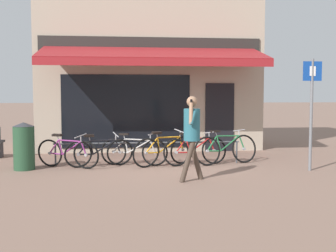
{
  "coord_description": "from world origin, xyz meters",
  "views": [
    {
      "loc": [
        -0.91,
        -10.29,
        1.76
      ],
      "look_at": [
        0.13,
        -0.94,
        1.05
      ],
      "focal_mm": 45.0,
      "sensor_mm": 36.0,
      "label": 1
    }
  ],
  "objects_px": {
    "bicycle_red": "(195,150)",
    "pedestrian_adult": "(192,129)",
    "bicycle_purple": "(67,153)",
    "bicycle_silver": "(134,151)",
    "bicycle_green": "(226,149)",
    "bicycle_black": "(99,152)",
    "litter_bin": "(24,146)",
    "parking_sign": "(311,103)",
    "bicycle_orange": "(165,150)"
  },
  "relations": [
    {
      "from": "bicycle_purple",
      "to": "bicycle_green",
      "type": "relative_size",
      "value": 0.88
    },
    {
      "from": "bicycle_purple",
      "to": "bicycle_red",
      "type": "distance_m",
      "value": 3.11
    },
    {
      "from": "bicycle_green",
      "to": "bicycle_silver",
      "type": "bearing_deg",
      "value": 160.81
    },
    {
      "from": "bicycle_purple",
      "to": "parking_sign",
      "type": "xyz_separation_m",
      "value": [
        5.62,
        -0.96,
        1.2
      ]
    },
    {
      "from": "bicycle_green",
      "to": "bicycle_orange",
      "type": "bearing_deg",
      "value": 166.86
    },
    {
      "from": "bicycle_green",
      "to": "litter_bin",
      "type": "xyz_separation_m",
      "value": [
        -4.88,
        -0.27,
        0.17
      ]
    },
    {
      "from": "bicycle_silver",
      "to": "bicycle_red",
      "type": "xyz_separation_m",
      "value": [
        1.52,
        -0.11,
        0.01
      ]
    },
    {
      "from": "litter_bin",
      "to": "parking_sign",
      "type": "distance_m",
      "value": 6.72
    },
    {
      "from": "bicycle_green",
      "to": "pedestrian_adult",
      "type": "bearing_deg",
      "value": -139.33
    },
    {
      "from": "bicycle_silver",
      "to": "bicycle_orange",
      "type": "bearing_deg",
      "value": 0.96
    },
    {
      "from": "bicycle_black",
      "to": "bicycle_silver",
      "type": "distance_m",
      "value": 0.85
    },
    {
      "from": "bicycle_black",
      "to": "bicycle_green",
      "type": "relative_size",
      "value": 0.94
    },
    {
      "from": "bicycle_silver",
      "to": "parking_sign",
      "type": "xyz_separation_m",
      "value": [
        4.03,
        -1.17,
        1.21
      ]
    },
    {
      "from": "bicycle_black",
      "to": "bicycle_orange",
      "type": "height_order",
      "value": "bicycle_orange"
    },
    {
      "from": "bicycle_green",
      "to": "pedestrian_adult",
      "type": "relative_size",
      "value": 1.02
    },
    {
      "from": "bicycle_purple",
      "to": "bicycle_silver",
      "type": "distance_m",
      "value": 1.6
    },
    {
      "from": "bicycle_orange",
      "to": "bicycle_purple",
      "type": "bearing_deg",
      "value": 154.38
    },
    {
      "from": "bicycle_silver",
      "to": "parking_sign",
      "type": "height_order",
      "value": "parking_sign"
    },
    {
      "from": "bicycle_red",
      "to": "pedestrian_adult",
      "type": "xyz_separation_m",
      "value": [
        -0.4,
        -1.89,
        0.7
      ]
    },
    {
      "from": "bicycle_silver",
      "to": "bicycle_black",
      "type": "bearing_deg",
      "value": -156.26
    },
    {
      "from": "pedestrian_adult",
      "to": "bicycle_red",
      "type": "bearing_deg",
      "value": -111.19
    },
    {
      "from": "bicycle_silver",
      "to": "bicycle_green",
      "type": "height_order",
      "value": "bicycle_green"
    },
    {
      "from": "bicycle_green",
      "to": "parking_sign",
      "type": "relative_size",
      "value": 0.69
    },
    {
      "from": "bicycle_green",
      "to": "litter_bin",
      "type": "relative_size",
      "value": 1.59
    },
    {
      "from": "bicycle_orange",
      "to": "bicycle_green",
      "type": "relative_size",
      "value": 0.95
    },
    {
      "from": "bicycle_silver",
      "to": "bicycle_red",
      "type": "bearing_deg",
      "value": 10.63
    },
    {
      "from": "bicycle_black",
      "to": "parking_sign",
      "type": "height_order",
      "value": "parking_sign"
    },
    {
      "from": "bicycle_silver",
      "to": "bicycle_red",
      "type": "height_order",
      "value": "bicycle_red"
    },
    {
      "from": "bicycle_orange",
      "to": "bicycle_silver",
      "type": "bearing_deg",
      "value": 139.81
    },
    {
      "from": "bicycle_black",
      "to": "pedestrian_adult",
      "type": "height_order",
      "value": "pedestrian_adult"
    },
    {
      "from": "bicycle_orange",
      "to": "parking_sign",
      "type": "xyz_separation_m",
      "value": [
        3.27,
        -0.99,
        1.18
      ]
    },
    {
      "from": "bicycle_green",
      "to": "parking_sign",
      "type": "distance_m",
      "value": 2.35
    },
    {
      "from": "bicycle_orange",
      "to": "bicycle_red",
      "type": "height_order",
      "value": "bicycle_orange"
    },
    {
      "from": "bicycle_black",
      "to": "bicycle_purple",
      "type": "bearing_deg",
      "value": 171.56
    },
    {
      "from": "bicycle_black",
      "to": "parking_sign",
      "type": "relative_size",
      "value": 0.65
    },
    {
      "from": "bicycle_silver",
      "to": "bicycle_green",
      "type": "bearing_deg",
      "value": 13.27
    },
    {
      "from": "pedestrian_adult",
      "to": "litter_bin",
      "type": "height_order",
      "value": "pedestrian_adult"
    },
    {
      "from": "bicycle_purple",
      "to": "bicycle_green",
      "type": "xyz_separation_m",
      "value": [
        3.91,
        0.15,
        0.02
      ]
    },
    {
      "from": "bicycle_purple",
      "to": "parking_sign",
      "type": "distance_m",
      "value": 5.82
    },
    {
      "from": "bicycle_silver",
      "to": "parking_sign",
      "type": "distance_m",
      "value": 4.37
    },
    {
      "from": "bicycle_purple",
      "to": "pedestrian_adult",
      "type": "xyz_separation_m",
      "value": [
        2.71,
        -1.79,
        0.7
      ]
    },
    {
      "from": "bicycle_orange",
      "to": "bicycle_red",
      "type": "bearing_deg",
      "value": -20.83
    },
    {
      "from": "bicycle_purple",
      "to": "litter_bin",
      "type": "relative_size",
      "value": 1.4
    },
    {
      "from": "bicycle_purple",
      "to": "litter_bin",
      "type": "bearing_deg",
      "value": -148.09
    },
    {
      "from": "bicycle_red",
      "to": "pedestrian_adult",
      "type": "bearing_deg",
      "value": -116.17
    },
    {
      "from": "bicycle_red",
      "to": "pedestrian_adult",
      "type": "relative_size",
      "value": 0.98
    },
    {
      "from": "bicycle_black",
      "to": "bicycle_orange",
      "type": "bearing_deg",
      "value": -16.66
    },
    {
      "from": "bicycle_red",
      "to": "parking_sign",
      "type": "xyz_separation_m",
      "value": [
        2.5,
        -1.06,
        1.2
      ]
    },
    {
      "from": "bicycle_purple",
      "to": "pedestrian_adult",
      "type": "distance_m",
      "value": 3.32
    },
    {
      "from": "bicycle_orange",
      "to": "litter_bin",
      "type": "height_order",
      "value": "litter_bin"
    }
  ]
}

